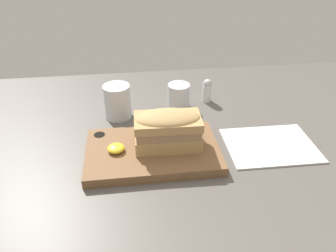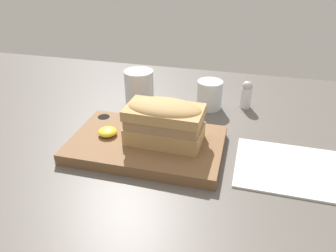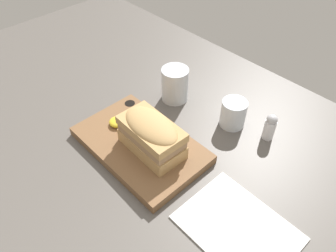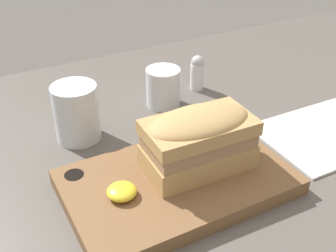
% 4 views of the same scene
% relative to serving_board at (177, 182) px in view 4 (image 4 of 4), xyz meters
% --- Properties ---
extents(dining_table, '(1.62, 1.04, 0.02)m').
position_rel_serving_board_xyz_m(dining_table, '(-0.00, -0.02, -0.02)').
color(dining_table, '#56514C').
rests_on(dining_table, ground).
extents(serving_board, '(0.31, 0.20, 0.02)m').
position_rel_serving_board_xyz_m(serving_board, '(0.00, 0.00, 0.00)').
color(serving_board, brown).
rests_on(serving_board, dining_table).
extents(sandwich, '(0.15, 0.09, 0.09)m').
position_rel_serving_board_xyz_m(sandwich, '(0.04, 0.01, 0.06)').
color(sandwich, tan).
rests_on(sandwich, serving_board).
extents(mustard_dollop, '(0.04, 0.04, 0.02)m').
position_rel_serving_board_xyz_m(mustard_dollop, '(-0.09, -0.00, 0.02)').
color(mustard_dollop, yellow).
rests_on(mustard_dollop, serving_board).
extents(water_glass, '(0.07, 0.07, 0.10)m').
position_rel_serving_board_xyz_m(water_glass, '(-0.08, 0.19, 0.03)').
color(water_glass, silver).
rests_on(water_glass, dining_table).
extents(wine_glass, '(0.06, 0.06, 0.07)m').
position_rel_serving_board_xyz_m(wine_glass, '(0.10, 0.23, 0.02)').
color(wine_glass, silver).
rests_on(wine_glass, dining_table).
extents(napkin, '(0.22, 0.17, 0.00)m').
position_rel_serving_board_xyz_m(napkin, '(0.29, 0.00, -0.01)').
color(napkin, white).
rests_on(napkin, dining_table).
extents(salt_shaker, '(0.03, 0.03, 0.07)m').
position_rel_serving_board_xyz_m(salt_shaker, '(0.19, 0.25, 0.03)').
color(salt_shaker, white).
rests_on(salt_shaker, dining_table).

